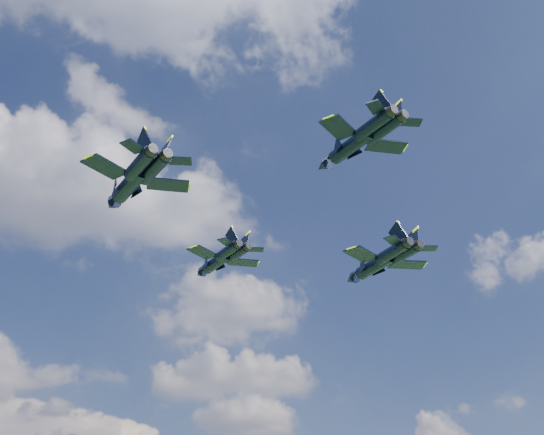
% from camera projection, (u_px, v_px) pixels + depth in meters
% --- Properties ---
extents(jet_lead, '(11.48, 15.91, 3.77)m').
position_uv_depth(jet_lead, '(215.00, 263.00, 106.24)').
color(jet_lead, black).
extents(jet_left, '(12.74, 17.58, 4.15)m').
position_uv_depth(jet_left, '(128.00, 185.00, 82.47)').
color(jet_left, black).
extents(jet_right, '(13.60, 18.39, 4.33)m').
position_uv_depth(jet_right, '(373.00, 266.00, 102.01)').
color(jet_right, black).
extents(jet_slot, '(11.05, 15.31, 3.63)m').
position_uv_depth(jet_slot, '(349.00, 147.00, 77.69)').
color(jet_slot, black).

